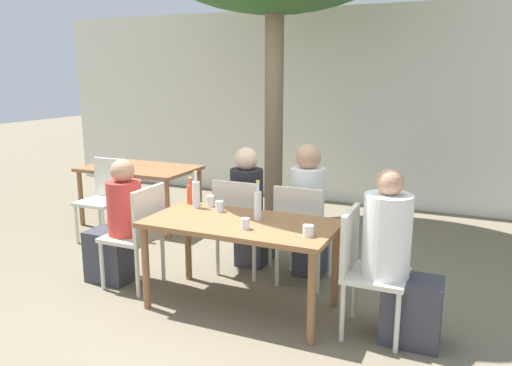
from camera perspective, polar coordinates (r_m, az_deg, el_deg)
name	(u,v)px	position (r m, az deg, el deg)	size (l,w,h in m)	color
ground_plane	(241,307)	(4.23, -1.69, -13.95)	(30.00, 30.00, 0.00)	#706651
cafe_building_wall	(353,108)	(7.35, 10.99, 8.45)	(10.00, 0.08, 2.80)	silver
dining_table_front	(241,231)	(3.98, -1.75, -5.56)	(1.51, 0.77, 0.73)	brown
dining_table_back	(140,173)	(6.43, -13.14, 1.07)	(1.41, 0.86, 0.73)	brown
patio_chair_0	(139,230)	(4.52, -13.19, -5.27)	(0.44, 0.44, 0.93)	beige
patio_chair_1	(364,264)	(3.73, 12.29, -9.05)	(0.44, 0.44, 0.93)	beige
patio_chair_2	(240,221)	(4.68, -1.83, -4.34)	(0.44, 0.44, 0.93)	beige
patio_chair_3	(302,229)	(4.46, 5.23, -5.22)	(0.44, 0.44, 0.93)	beige
patio_chair_4	(105,194)	(5.95, -16.88, -1.22)	(0.44, 0.44, 0.93)	beige
person_seated_0	(117,229)	(4.67, -15.60, -5.10)	(0.55, 0.31, 1.16)	#383842
person_seated_1	(398,266)	(3.69, 15.93, -9.09)	(0.57, 0.34, 1.24)	#383842
person_seated_2	(251,214)	(4.88, -0.61, -3.51)	(0.32, 0.56, 1.21)	#383842
person_seated_3	(310,218)	(4.66, 6.17, -3.97)	(0.31, 0.55, 1.27)	#383842
soda_bottle_0	(191,193)	(4.51, -7.49, -1.18)	(0.07, 0.07, 0.24)	#DB4C2D
water_bottle_1	(196,194)	(4.35, -6.86, -1.21)	(0.07, 0.07, 0.32)	silver
water_bottle_2	(258,204)	(3.97, 0.21, -2.47)	(0.06, 0.06, 0.32)	silver
drinking_glass_0	(308,231)	(3.61, 5.99, -5.44)	(0.08, 0.08, 0.08)	white
drinking_glass_1	(220,206)	(4.23, -4.19, -2.68)	(0.07, 0.07, 0.09)	silver
drinking_glass_2	(245,224)	(3.75, -1.22, -4.66)	(0.07, 0.07, 0.08)	white
drinking_glass_3	(210,201)	(4.40, -5.25, -2.05)	(0.07, 0.07, 0.10)	white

